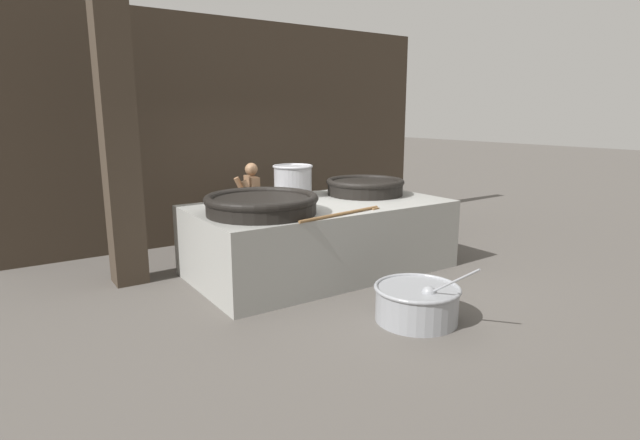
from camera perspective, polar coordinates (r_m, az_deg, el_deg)
ground_plane at (r=7.37m, az=0.00°, el=-5.71°), size 60.00×60.00×0.00m
back_wall at (r=9.36m, az=-9.30°, el=10.02°), size 8.02×0.24×3.88m
support_pillar at (r=7.00m, az=-22.03°, el=8.65°), size 0.42×0.42×3.88m
hearth_platform at (r=7.23m, az=0.00°, el=-1.94°), size 3.63×1.98×1.00m
giant_wok_near at (r=6.37m, az=-6.71°, el=1.91°), size 1.45×1.45×0.25m
giant_wok_far at (r=7.87m, az=5.18°, el=3.89°), size 1.22×1.22×0.25m
stock_pot at (r=7.63m, az=-3.12°, el=4.56°), size 0.61×0.61×0.49m
stirring_paddle at (r=6.29m, az=2.79°, el=0.76°), size 1.37×0.30×0.04m
cook at (r=8.19m, az=-7.79°, el=1.76°), size 0.38×0.57×1.48m
prep_bowl_vegetables at (r=5.67m, az=11.01°, el=-9.13°), size 0.95×1.23×0.79m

